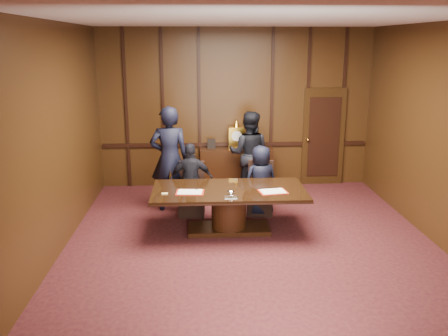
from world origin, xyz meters
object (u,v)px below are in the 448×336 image
(witness_left, at_px, (170,159))
(witness_right, at_px, (249,154))
(sideboard, at_px, (236,166))
(signatory_right, at_px, (261,180))
(conference_table, at_px, (229,203))
(signatory_left, at_px, (191,180))

(witness_left, relative_size, witness_right, 1.13)
(witness_right, bearing_deg, sideboard, -52.50)
(signatory_right, xyz_separation_m, witness_left, (-1.72, 0.37, 0.35))
(sideboard, relative_size, signatory_right, 1.20)
(sideboard, distance_m, witness_left, 2.03)
(witness_left, bearing_deg, sideboard, -136.39)
(conference_table, bearing_deg, signatory_left, 129.09)
(signatory_left, distance_m, witness_right, 1.73)
(witness_left, height_order, witness_right, witness_left)
(witness_left, bearing_deg, witness_right, -153.20)
(signatory_right, bearing_deg, witness_right, -101.92)
(signatory_right, bearing_deg, signatory_left, -16.35)
(sideboard, height_order, witness_left, witness_left)
(signatory_left, height_order, witness_left, witness_left)
(signatory_left, bearing_deg, signatory_right, 176.54)
(witness_left, bearing_deg, signatory_left, 137.10)
(conference_table, height_order, signatory_left, signatory_left)
(sideboard, distance_m, witness_right, 0.70)
(conference_table, relative_size, signatory_left, 1.88)
(conference_table, xyz_separation_m, witness_left, (-1.07, 1.17, 0.51))
(conference_table, relative_size, witness_right, 1.46)
(witness_left, bearing_deg, conference_table, 131.25)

